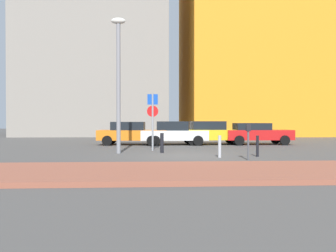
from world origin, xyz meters
TOP-DOWN VIEW (x-y plane):
  - ground_plane at (0.00, 0.00)m, footprint 120.00×120.00m
  - sidewalk_brick at (0.00, -5.73)m, footprint 40.00×4.26m
  - parked_car_orange at (-2.78, 7.79)m, footprint 4.62×2.24m
  - parked_car_white at (-0.03, 7.56)m, footprint 4.36×1.93m
  - parked_car_yellow at (2.49, 7.87)m, footprint 4.37×2.18m
  - parked_car_red at (5.52, 7.61)m, footprint 4.41×1.91m
  - parking_sign_post at (-1.48, 2.98)m, footprint 0.60×0.10m
  - parking_meter at (2.28, -1.99)m, footprint 0.18×0.14m
  - street_lamp at (-3.16, 1.38)m, footprint 0.70×0.36m
  - traffic_bollard_near at (-1.05, 1.61)m, footprint 0.18×0.18m
  - traffic_bollard_mid at (3.08, -0.62)m, footprint 0.12×0.12m
  - traffic_bollard_far at (1.33, -0.96)m, footprint 0.13×0.13m
  - building_colorful_midrise at (9.93, 26.32)m, footprint 14.50×16.64m
  - building_under_construction at (-7.34, 26.89)m, footprint 15.41×15.47m

SIDE VIEW (x-z plane):
  - ground_plane at x=0.00m, z-range 0.00..0.00m
  - sidewalk_brick at x=0.00m, z-range 0.00..0.14m
  - traffic_bollard_mid at x=3.08m, z-range 0.00..0.93m
  - traffic_bollard_far at x=1.33m, z-range 0.00..0.95m
  - traffic_bollard_near at x=-1.05m, z-range 0.00..0.98m
  - parked_car_red at x=5.52m, z-range 0.04..1.48m
  - parked_car_orange at x=-2.78m, z-range 0.02..1.54m
  - parked_car_white at x=-0.03m, z-range 0.01..1.56m
  - parked_car_yellow at x=2.49m, z-range 0.03..1.58m
  - parking_meter at x=2.28m, z-range 0.21..1.66m
  - parking_sign_post at x=-1.48m, z-range 0.39..3.41m
  - street_lamp at x=-3.16m, z-range 0.61..7.17m
  - building_under_construction at x=-7.34m, z-range 0.00..21.31m
  - building_colorful_midrise at x=9.93m, z-range 0.00..22.19m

